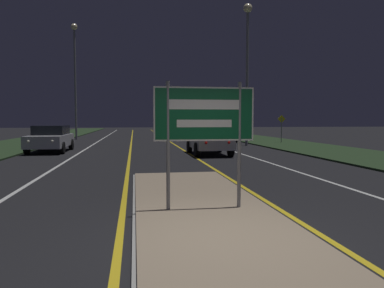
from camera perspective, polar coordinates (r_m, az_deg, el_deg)
ground_plane at (r=5.56m, az=5.38°, el=-14.98°), size 160.00×160.00×0.00m
median_island at (r=7.23m, az=1.85°, el=-10.19°), size 2.69×9.82×0.10m
verge_left at (r=26.47m, az=-26.82°, el=-0.43°), size 5.00×100.00×0.08m
verge_right at (r=27.38m, az=14.45°, el=-0.02°), size 5.00×100.00×0.08m
centre_line_yellow_left at (r=30.16m, az=-9.23°, el=0.32°), size 0.12×70.00×0.01m
centre_line_yellow_right at (r=30.29m, az=-3.41°, el=0.38°), size 0.12×70.00×0.01m
lane_line_white_left at (r=30.30m, az=-14.27°, el=0.27°), size 0.12×70.00×0.01m
lane_line_white_right at (r=30.65m, az=1.55°, el=0.42°), size 0.12×70.00×0.01m
edge_line_white_left at (r=30.73m, az=-19.85°, el=0.21°), size 0.10×70.00×0.01m
edge_line_white_right at (r=31.33m, az=6.96°, el=0.47°), size 0.10×70.00×0.01m
highway_sign at (r=7.02m, az=1.88°, el=3.68°), size 1.90×0.07×2.39m
streetlight_left_far at (r=35.07m, az=-17.41°, el=11.52°), size 0.56×0.56×10.13m
streetlight_right_near at (r=26.09m, az=8.44°, el=14.07°), size 0.60×0.60×9.48m
car_receding_0 at (r=19.01m, az=2.62°, el=0.69°), size 1.86×4.09×1.44m
car_receding_1 at (r=30.62m, az=4.57°, el=1.74°), size 1.87×4.63×1.35m
car_approaching_0 at (r=22.04m, az=-20.73°, el=0.85°), size 1.96×4.54×1.45m
warning_sign at (r=28.69m, az=13.48°, el=2.72°), size 0.60×0.06×2.04m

